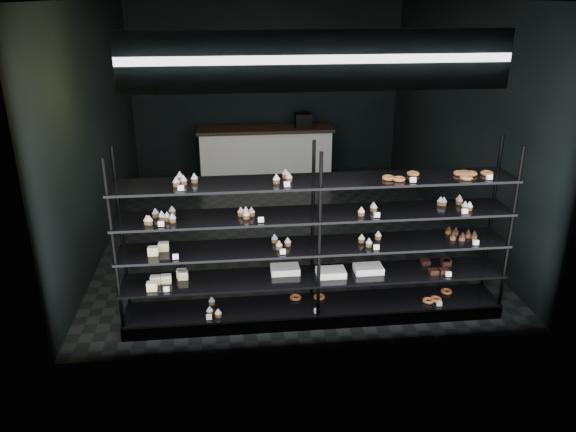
% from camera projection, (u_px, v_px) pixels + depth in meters
% --- Properties ---
extents(room, '(5.01, 6.01, 3.20)m').
position_uv_depth(room, '(283.00, 123.00, 7.74)').
color(room, black).
rests_on(room, ground).
extents(display_shelf, '(4.00, 0.50, 1.91)m').
position_uv_depth(display_shelf, '(314.00, 265.00, 5.85)').
color(display_shelf, black).
rests_on(display_shelf, room).
extents(signage, '(3.30, 0.05, 0.50)m').
position_uv_depth(signage, '(319.00, 61.00, 4.62)').
color(signage, '#0B1B39').
rests_on(signage, room).
extents(pendant_lamp, '(0.29, 0.29, 0.88)m').
position_uv_depth(pendant_lamp, '(133.00, 77.00, 5.87)').
color(pendant_lamp, black).
rests_on(pendant_lamp, room).
extents(service_counter, '(2.49, 0.65, 1.23)m').
position_uv_depth(service_counter, '(266.00, 153.00, 10.45)').
color(service_counter, silver).
rests_on(service_counter, room).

